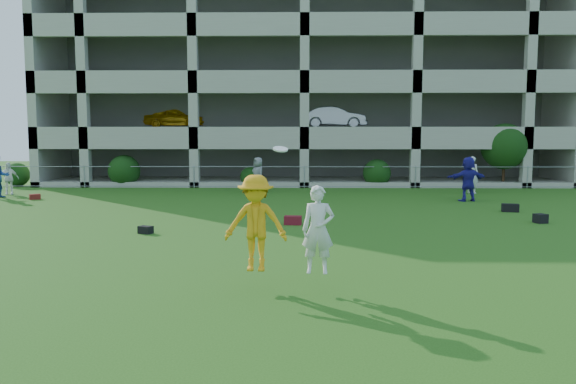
{
  "coord_description": "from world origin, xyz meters",
  "views": [
    {
      "loc": [
        -0.31,
        -11.3,
        2.85
      ],
      "look_at": [
        -0.58,
        3.0,
        1.4
      ],
      "focal_mm": 35.0,
      "sensor_mm": 36.0,
      "label": 1
    }
  ],
  "objects_px": {
    "parking_garage": "(303,89)",
    "crate_d": "(540,218)",
    "bystander_e": "(472,175)",
    "bystander_c": "(258,175)",
    "bystander_d": "(468,179)",
    "frisbee_contest": "(269,224)",
    "bystander_b": "(8,179)"
  },
  "relations": [
    {
      "from": "crate_d",
      "to": "bystander_b",
      "type": "bearing_deg",
      "value": 158.96
    },
    {
      "from": "bystander_b",
      "to": "bystander_e",
      "type": "distance_m",
      "value": 22.51
    },
    {
      "from": "bystander_e",
      "to": "frisbee_contest",
      "type": "bearing_deg",
      "value": 102.86
    },
    {
      "from": "bystander_e",
      "to": "bystander_d",
      "type": "bearing_deg",
      "value": 110.56
    },
    {
      "from": "bystander_b",
      "to": "bystander_d",
      "type": "xyz_separation_m",
      "value": [
        21.31,
        -2.31,
        0.19
      ]
    },
    {
      "from": "crate_d",
      "to": "parking_garage",
      "type": "xyz_separation_m",
      "value": [
        -7.59,
        20.77,
        5.86
      ]
    },
    {
      "from": "bystander_c",
      "to": "bystander_e",
      "type": "xyz_separation_m",
      "value": [
        10.53,
        -0.22,
        0.03
      ]
    },
    {
      "from": "bystander_e",
      "to": "crate_d",
      "type": "relative_size",
      "value": 5.2
    },
    {
      "from": "bystander_b",
      "to": "crate_d",
      "type": "distance_m",
      "value": 23.43
    },
    {
      "from": "parking_garage",
      "to": "crate_d",
      "type": "bearing_deg",
      "value": -69.93
    },
    {
      "from": "bystander_e",
      "to": "crate_d",
      "type": "distance_m",
      "value": 9.43
    },
    {
      "from": "crate_d",
      "to": "bystander_c",
      "type": "bearing_deg",
      "value": 135.9
    },
    {
      "from": "bystander_b",
      "to": "parking_garage",
      "type": "distance_m",
      "value": 19.59
    },
    {
      "from": "bystander_d",
      "to": "bystander_e",
      "type": "xyz_separation_m",
      "value": [
        1.18,
        3.28,
        -0.06
      ]
    },
    {
      "from": "bystander_c",
      "to": "parking_garage",
      "type": "relative_size",
      "value": 0.06
    },
    {
      "from": "bystander_b",
      "to": "crate_d",
      "type": "bearing_deg",
      "value": -48.37
    },
    {
      "from": "parking_garage",
      "to": "bystander_d",
      "type": "bearing_deg",
      "value": -64.36
    },
    {
      "from": "crate_d",
      "to": "frisbee_contest",
      "type": "relative_size",
      "value": 0.15
    },
    {
      "from": "bystander_d",
      "to": "frisbee_contest",
      "type": "height_order",
      "value": "frisbee_contest"
    },
    {
      "from": "crate_d",
      "to": "bystander_e",
      "type": "bearing_deg",
      "value": 86.17
    },
    {
      "from": "bystander_b",
      "to": "frisbee_contest",
      "type": "relative_size",
      "value": 0.67
    },
    {
      "from": "bystander_c",
      "to": "parking_garage",
      "type": "distance_m",
      "value": 12.51
    },
    {
      "from": "bystander_c",
      "to": "parking_garage",
      "type": "height_order",
      "value": "parking_garage"
    },
    {
      "from": "bystander_d",
      "to": "parking_garage",
      "type": "distance_m",
      "value": 17.04
    },
    {
      "from": "bystander_b",
      "to": "parking_garage",
      "type": "xyz_separation_m",
      "value": [
        14.27,
        12.36,
        5.24
      ]
    },
    {
      "from": "bystander_d",
      "to": "parking_garage",
      "type": "bearing_deg",
      "value": -79.08
    },
    {
      "from": "parking_garage",
      "to": "bystander_c",
      "type": "bearing_deg",
      "value": -101.71
    },
    {
      "from": "bystander_e",
      "to": "bystander_c",
      "type": "bearing_deg",
      "value": 39.09
    },
    {
      "from": "bystander_e",
      "to": "crate_d",
      "type": "bearing_deg",
      "value": 126.44
    },
    {
      "from": "bystander_c",
      "to": "crate_d",
      "type": "relative_size",
      "value": 5.02
    },
    {
      "from": "bystander_e",
      "to": "frisbee_contest",
      "type": "height_order",
      "value": "frisbee_contest"
    },
    {
      "from": "bystander_e",
      "to": "frisbee_contest",
      "type": "relative_size",
      "value": 0.78
    }
  ]
}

